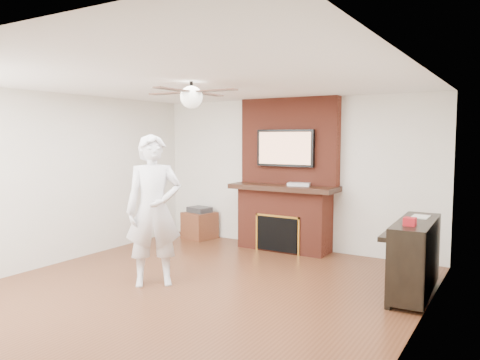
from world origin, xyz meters
The scene contains 12 objects.
room_shell centered at (0.00, 0.00, 1.25)m, with size 5.36×5.86×2.86m.
fireplace centered at (0.00, 2.55, 1.00)m, with size 1.78×0.64×2.50m.
tv centered at (0.00, 2.50, 1.68)m, with size 1.00×0.08×0.60m.
ceiling_fan centered at (0.00, 0.00, 2.33)m, with size 1.21×1.21×0.31m.
person centered at (-0.60, -0.01, 0.95)m, with size 0.69×0.46×1.89m, color silver.
side_table centered at (-1.72, 2.48, 0.27)m, with size 0.59×0.59×0.58m.
piano centered at (2.28, 1.27, 0.48)m, with size 0.55×1.37×0.98m.
cable_box centered at (0.27, 2.45, 1.11)m, with size 0.35×0.20×0.05m, color silver.
candle_orange centered at (-0.11, 2.32, 0.06)m, with size 0.06×0.06×0.12m, color #C89117.
candle_green centered at (-0.11, 2.34, 0.04)m, with size 0.07×0.07×0.09m, color #457D32.
candle_cream centered at (0.03, 2.38, 0.05)m, with size 0.09×0.09×0.09m, color beige.
candle_blue centered at (0.11, 2.31, 0.04)m, with size 0.05×0.05×0.08m, color #34599E.
Camera 1 is at (3.32, -4.39, 1.86)m, focal length 35.00 mm.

